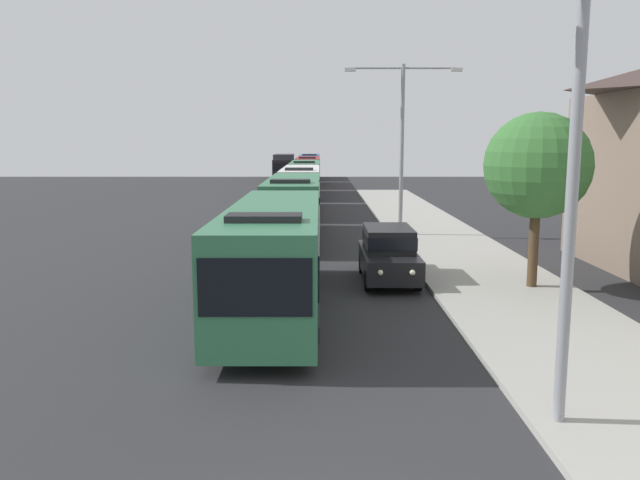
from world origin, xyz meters
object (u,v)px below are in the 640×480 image
at_px(box_truck_oncoming, 285,166).
at_px(streetlamp_near, 579,115).
at_px(white_suv, 390,252).
at_px(streetlamp_mid, 404,132).
at_px(bus_lead, 277,253).
at_px(bus_fourth_in_line, 307,177).
at_px(roadside_tree, 539,166).
at_px(bus_tail_end, 311,165).
at_px(bus_second_in_line, 295,206).
at_px(bus_middle, 302,188).
at_px(bus_rear, 310,170).

xyz_separation_m(box_truck_oncoming, streetlamp_near, (8.70, -70.31, 3.60)).
relative_size(white_suv, streetlamp_mid, 0.56).
height_order(bus_lead, bus_fourth_in_line, same).
height_order(bus_fourth_in_line, roadside_tree, roadside_tree).
relative_size(bus_tail_end, streetlamp_near, 1.44).
height_order(bus_second_in_line, streetlamp_mid, streetlamp_mid).
distance_m(box_truck_oncoming, roadside_tree, 61.32).
relative_size(bus_lead, streetlamp_mid, 1.35).
distance_m(bus_middle, bus_tail_end, 39.31).
bearing_deg(bus_lead, box_truck_oncoming, 93.02).
bearing_deg(bus_second_in_line, bus_rear, 90.00).
bearing_deg(bus_second_in_line, streetlamp_mid, 9.73).
bearing_deg(roadside_tree, bus_fourth_in_line, 103.02).
xyz_separation_m(bus_tail_end, roadside_tree, (8.28, -62.20, 2.40)).
height_order(bus_second_in_line, white_suv, bus_second_in_line).
bearing_deg(box_truck_oncoming, roadside_tree, -79.10).
distance_m(streetlamp_near, roadside_tree, 10.61).
bearing_deg(bus_tail_end, bus_middle, -90.00).
bearing_deg(roadside_tree, streetlamp_mid, 103.86).
height_order(bus_rear, white_suv, bus_rear).
xyz_separation_m(bus_middle, roadside_tree, (8.28, -22.89, 2.40)).
distance_m(bus_fourth_in_line, bus_rear, 13.03).
xyz_separation_m(bus_fourth_in_line, bus_rear, (-0.00, 13.03, -0.00)).
relative_size(bus_fourth_in_line, box_truck_oncoming, 1.46).
bearing_deg(bus_fourth_in_line, streetlamp_mid, -77.39).
distance_m(bus_lead, streetlamp_near, 10.10).
bearing_deg(bus_rear, streetlamp_near, -84.77).
relative_size(bus_fourth_in_line, white_suv, 2.44).
bearing_deg(white_suv, bus_rear, 94.47).
relative_size(bus_rear, bus_tail_end, 0.94).
bearing_deg(streetlamp_near, bus_second_in_line, 104.49).
xyz_separation_m(bus_lead, bus_fourth_in_line, (0.00, 38.21, 0.00)).
bearing_deg(roadside_tree, bus_tail_end, 97.58).
xyz_separation_m(bus_tail_end, box_truck_oncoming, (-3.30, -2.03, 0.02)).
bearing_deg(white_suv, bus_middle, 99.80).
distance_m(bus_fourth_in_line, bus_tail_end, 26.39).
xyz_separation_m(white_suv, streetlamp_near, (1.70, -11.63, 4.28)).
relative_size(bus_lead, bus_middle, 0.97).
height_order(bus_fourth_in_line, streetlamp_mid, streetlamp_mid).
bearing_deg(bus_lead, roadside_tree, 16.18).
height_order(bus_tail_end, box_truck_oncoming, bus_tail_end).
relative_size(bus_middle, bus_rear, 1.01).
distance_m(bus_lead, bus_middle, 25.29).
height_order(bus_second_in_line, roadside_tree, roadside_tree).
distance_m(bus_second_in_line, streetlamp_near, 21.88).
bearing_deg(bus_fourth_in_line, bus_lead, -90.00).
bearing_deg(bus_lead, bus_middle, 90.00).
distance_m(bus_second_in_line, bus_tail_end, 51.44).
height_order(bus_lead, bus_tail_end, same).
bearing_deg(white_suv, bus_lead, -133.55).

